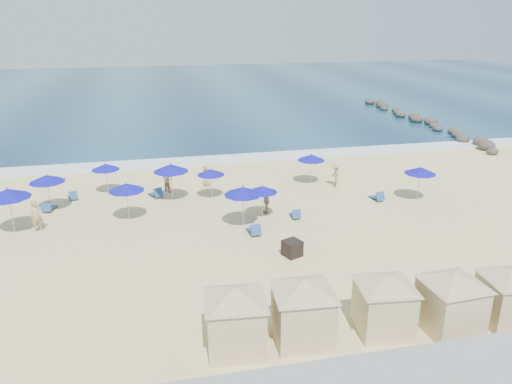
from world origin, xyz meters
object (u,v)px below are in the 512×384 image
rock_jetty (421,120)px  cabana_4 (510,288)px  umbrella_0 (47,178)px  umbrella_5 (211,172)px  trash_bin (292,248)px  cabana_3 (452,294)px  umbrella_1 (8,193)px  beachgoer_2 (266,201)px  umbrella_3 (126,187)px  cabana_2 (385,296)px  umbrella_6 (243,191)px  umbrella_8 (311,157)px  umbrella_7 (262,189)px  cabana_0 (235,311)px  beachgoer_1 (168,179)px  cabana_1 (303,302)px  beachgoer_4 (206,175)px  beachgoer_0 (37,216)px  umbrella_9 (420,170)px  umbrella_4 (171,168)px  umbrella_2 (105,167)px  beachgoer_3 (335,175)px

rock_jetty → cabana_4: (-16.33, -34.82, 1.12)m
umbrella_0 → umbrella_5: (10.06, 0.14, -0.32)m
trash_bin → cabana_3: (4.16, -7.30, 1.16)m
umbrella_1 → beachgoer_2: umbrella_1 is taller
rock_jetty → umbrella_3: 37.63m
cabana_2 → umbrella_6: bearing=106.8°
umbrella_8 → cabana_2: bearing=-99.4°
trash_bin → cabana_2: cabana_2 is taller
trash_bin → cabana_4: (6.70, -7.29, 1.07)m
cabana_2 → umbrella_7: 12.22m
trash_bin → umbrella_8: (4.50, 10.60, 1.55)m
cabana_0 → beachgoer_2: size_ratio=2.80×
umbrella_8 → beachgoer_1: (-10.10, 0.61, -1.10)m
umbrella_6 → umbrella_8: bearing=46.1°
cabana_1 → umbrella_5: bearing=94.6°
beachgoer_4 → cabana_0: bearing=-24.7°
umbrella_0 → beachgoer_4: size_ratio=1.58×
cabana_4 → umbrella_8: cabana_4 is taller
beachgoer_0 → umbrella_6: bearing=-41.3°
cabana_0 → umbrella_9: size_ratio=1.89×
trash_bin → umbrella_9: umbrella_9 is taller
cabana_2 → umbrella_6: (-3.32, 10.98, 0.64)m
umbrella_5 → umbrella_8: bearing=10.7°
cabana_2 → umbrella_4: cabana_2 is taller
cabana_3 → umbrella_9: bearing=65.0°
umbrella_2 → beachgoer_2: size_ratio=1.37×
rock_jetty → cabana_2: bearing=-121.9°
cabana_2 → cabana_4: (5.08, -0.48, -0.05)m
cabana_3 → umbrella_5: bearing=113.0°
umbrella_1 → umbrella_8: (18.88, 4.56, -0.40)m
cabana_0 → beachgoer_2: bearing=71.5°
cabana_4 → beachgoer_3: 16.90m
umbrella_0 → umbrella_4: size_ratio=0.95×
umbrella_3 → umbrella_9: size_ratio=1.02×
umbrella_8 → beachgoer_3: size_ratio=1.30×
umbrella_7 → umbrella_4: bearing=141.8°
cabana_0 → umbrella_5: cabana_0 is taller
umbrella_1 → beachgoer_4: umbrella_1 is taller
rock_jetty → umbrella_9: umbrella_9 is taller
umbrella_0 → cabana_3: bearing=-43.8°
umbrella_5 → beachgoer_2: (2.92, -3.34, -1.02)m
beachgoer_3 → umbrella_3: bearing=-76.0°
cabana_2 → beachgoer_4: (-4.49, 18.60, -0.75)m
umbrella_6 → umbrella_4: bearing=126.2°
beachgoer_1 → beachgoer_3: beachgoer_3 is taller
umbrella_4 → umbrella_7: umbrella_4 is taller
cabana_0 → beachgoer_0: (-8.98, 12.61, -0.67)m
umbrella_7 → beachgoer_2: size_ratio=1.31×
cabana_4 → umbrella_2: 25.05m
umbrella_8 → beachgoer_4: (-7.36, 1.18, -1.18)m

